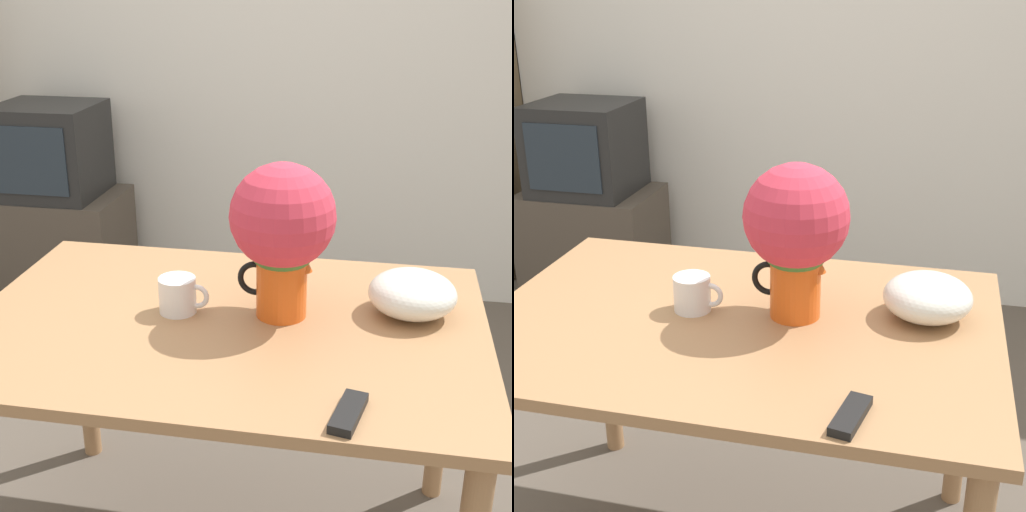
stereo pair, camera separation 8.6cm
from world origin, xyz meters
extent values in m
cube|color=silver|center=(0.00, 1.89, 1.30)|extent=(8.00, 0.05, 2.60)
cube|color=#A3754C|center=(0.10, -0.09, 0.77)|extent=(1.31, 0.91, 0.03)
cylinder|color=#A3754C|center=(-0.49, 0.30, 0.38)|extent=(0.06, 0.06, 0.75)
cylinder|color=#A3754C|center=(0.70, 0.30, 0.38)|extent=(0.06, 0.06, 0.75)
cylinder|color=#E05619|center=(0.23, -0.04, 0.87)|extent=(0.13, 0.13, 0.18)
cone|color=#E05619|center=(0.29, -0.04, 0.93)|extent=(0.05, 0.05, 0.04)
torus|color=black|center=(0.17, -0.04, 0.88)|extent=(0.09, 0.02, 0.09)
sphere|color=#3D7033|center=(0.23, -0.04, 1.01)|extent=(0.20, 0.20, 0.20)
sphere|color=#CC3347|center=(0.23, -0.04, 1.05)|extent=(0.27, 0.27, 0.27)
cylinder|color=white|center=(-0.03, -0.07, 0.83)|extent=(0.10, 0.10, 0.09)
torus|color=white|center=(0.02, -0.07, 0.83)|extent=(0.07, 0.01, 0.07)
ellipsoid|color=silver|center=(0.56, 0.03, 0.84)|extent=(0.23, 0.23, 0.12)
cube|color=black|center=(0.43, -0.46, 0.79)|extent=(0.08, 0.15, 0.02)
cube|color=#4C4238|center=(-1.15, 1.52, 0.28)|extent=(0.67, 0.47, 0.57)
cube|color=black|center=(-1.15, 1.52, 0.79)|extent=(0.48, 0.45, 0.45)
cube|color=#232D38|center=(-1.15, 1.29, 0.79)|extent=(0.38, 0.01, 0.32)
camera|label=1|loc=(0.47, -1.67, 1.61)|focal=50.00mm
camera|label=2|loc=(0.56, -1.66, 1.61)|focal=50.00mm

